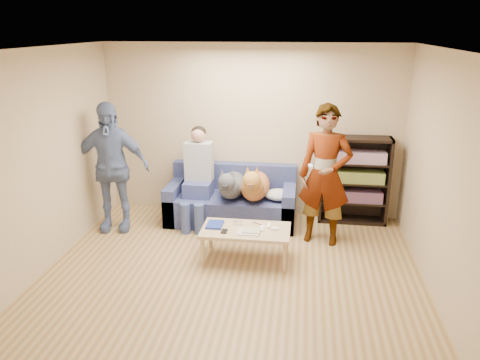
# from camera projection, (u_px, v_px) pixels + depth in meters

# --- Properties ---
(ground) EXTENTS (5.00, 5.00, 0.00)m
(ground) POSITION_uv_depth(u_px,v_px,m) (225.00, 296.00, 5.14)
(ground) COLOR olive
(ground) RESTS_ON ground
(ceiling) EXTENTS (5.00, 5.00, 0.00)m
(ceiling) POSITION_uv_depth(u_px,v_px,m) (222.00, 51.00, 4.32)
(ceiling) COLOR white
(ceiling) RESTS_ON ground
(wall_back) EXTENTS (4.50, 0.00, 4.50)m
(wall_back) POSITION_uv_depth(u_px,v_px,m) (252.00, 131.00, 7.08)
(wall_back) COLOR tan
(wall_back) RESTS_ON ground
(wall_front) EXTENTS (4.50, 0.00, 4.50)m
(wall_front) POSITION_uv_depth(u_px,v_px,m) (140.00, 342.00, 2.38)
(wall_front) COLOR tan
(wall_front) RESTS_ON ground
(wall_left) EXTENTS (0.00, 5.00, 5.00)m
(wall_left) POSITION_uv_depth(u_px,v_px,m) (18.00, 175.00, 5.02)
(wall_left) COLOR tan
(wall_left) RESTS_ON ground
(wall_right) EXTENTS (0.00, 5.00, 5.00)m
(wall_right) POSITION_uv_depth(u_px,v_px,m) (457.00, 195.00, 4.43)
(wall_right) COLOR tan
(wall_right) RESTS_ON ground
(blanket) EXTENTS (0.42, 0.35, 0.15)m
(blanket) POSITION_uv_depth(u_px,v_px,m) (279.00, 195.00, 6.75)
(blanket) COLOR #B3B4B9
(blanket) RESTS_ON sofa
(person_standing_right) EXTENTS (0.76, 0.57, 1.89)m
(person_standing_right) POSITION_uv_depth(u_px,v_px,m) (325.00, 175.00, 6.16)
(person_standing_right) COLOR gray
(person_standing_right) RESTS_ON ground
(person_standing_left) EXTENTS (1.14, 0.60, 1.86)m
(person_standing_left) POSITION_uv_depth(u_px,v_px,m) (110.00, 167.00, 6.57)
(person_standing_left) COLOR #6B7CAB
(person_standing_left) RESTS_ON ground
(held_controller) EXTENTS (0.06, 0.13, 0.03)m
(held_controller) POSITION_uv_depth(u_px,v_px,m) (311.00, 166.00, 5.95)
(held_controller) COLOR white
(held_controller) RESTS_ON person_standing_right
(notebook_blue) EXTENTS (0.20, 0.26, 0.03)m
(notebook_blue) POSITION_uv_depth(u_px,v_px,m) (215.00, 225.00, 5.91)
(notebook_blue) COLOR navy
(notebook_blue) RESTS_ON coffee_table
(papers) EXTENTS (0.26, 0.20, 0.02)m
(papers) POSITION_uv_depth(u_px,v_px,m) (249.00, 232.00, 5.71)
(papers) COLOR beige
(papers) RESTS_ON coffee_table
(magazine) EXTENTS (0.22, 0.17, 0.01)m
(magazine) POSITION_uv_depth(u_px,v_px,m) (251.00, 230.00, 5.72)
(magazine) COLOR #AEA78B
(magazine) RESTS_ON coffee_table
(camera_silver) EXTENTS (0.11, 0.06, 0.05)m
(camera_silver) POSITION_uv_depth(u_px,v_px,m) (238.00, 223.00, 5.93)
(camera_silver) COLOR silver
(camera_silver) RESTS_ON coffee_table
(controller_a) EXTENTS (0.04, 0.13, 0.03)m
(controller_a) POSITION_uv_depth(u_px,v_px,m) (269.00, 226.00, 5.87)
(controller_a) COLOR white
(controller_a) RESTS_ON coffee_table
(controller_b) EXTENTS (0.09, 0.06, 0.03)m
(controller_b) POSITION_uv_depth(u_px,v_px,m) (275.00, 229.00, 5.78)
(controller_b) COLOR white
(controller_b) RESTS_ON coffee_table
(headphone_cup_a) EXTENTS (0.07, 0.07, 0.02)m
(headphone_cup_a) POSITION_uv_depth(u_px,v_px,m) (262.00, 230.00, 5.77)
(headphone_cup_a) COLOR white
(headphone_cup_a) RESTS_ON coffee_table
(headphone_cup_b) EXTENTS (0.07, 0.07, 0.02)m
(headphone_cup_b) POSITION_uv_depth(u_px,v_px,m) (262.00, 227.00, 5.84)
(headphone_cup_b) COLOR white
(headphone_cup_b) RESTS_ON coffee_table
(pen_orange) EXTENTS (0.13, 0.06, 0.01)m
(pen_orange) POSITION_uv_depth(u_px,v_px,m) (242.00, 234.00, 5.66)
(pen_orange) COLOR #C15A1B
(pen_orange) RESTS_ON coffee_table
(pen_black) EXTENTS (0.13, 0.08, 0.01)m
(pen_black) POSITION_uv_depth(u_px,v_px,m) (257.00, 223.00, 5.97)
(pen_black) COLOR black
(pen_black) RESTS_ON coffee_table
(wallet) EXTENTS (0.07, 0.12, 0.02)m
(wallet) POSITION_uv_depth(u_px,v_px,m) (224.00, 231.00, 5.73)
(wallet) COLOR black
(wallet) RESTS_ON coffee_table
(sofa) EXTENTS (1.90, 0.85, 0.82)m
(sofa) POSITION_uv_depth(u_px,v_px,m) (232.00, 203.00, 7.05)
(sofa) COLOR #515B93
(sofa) RESTS_ON ground
(person_seated) EXTENTS (0.40, 0.73, 1.47)m
(person_seated) POSITION_uv_depth(u_px,v_px,m) (198.00, 173.00, 6.84)
(person_seated) COLOR #3E4988
(person_seated) RESTS_ON sofa
(dog_gray) EXTENTS (0.39, 1.24, 0.56)m
(dog_gray) POSITION_uv_depth(u_px,v_px,m) (231.00, 185.00, 6.79)
(dog_gray) COLOR #51535B
(dog_gray) RESTS_ON sofa
(dog_tan) EXTENTS (0.42, 1.17, 0.60)m
(dog_tan) POSITION_uv_depth(u_px,v_px,m) (255.00, 185.00, 6.72)
(dog_tan) COLOR #B85F38
(dog_tan) RESTS_ON sofa
(coffee_table) EXTENTS (1.10, 0.60, 0.42)m
(coffee_table) POSITION_uv_depth(u_px,v_px,m) (246.00, 232.00, 5.83)
(coffee_table) COLOR #D6C083
(coffee_table) RESTS_ON ground
(bookshelf) EXTENTS (1.00, 0.34, 1.30)m
(bookshelf) POSITION_uv_depth(u_px,v_px,m) (354.00, 178.00, 6.91)
(bookshelf) COLOR black
(bookshelf) RESTS_ON ground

